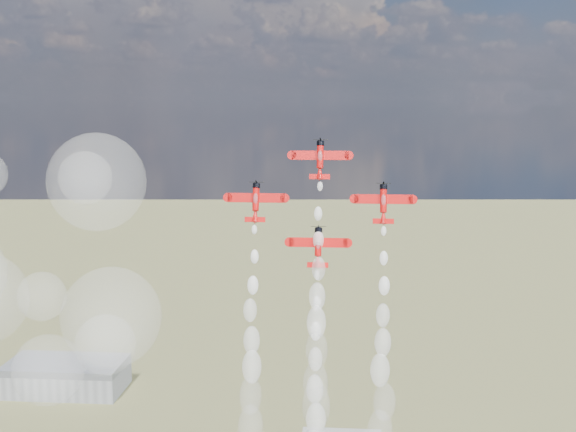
# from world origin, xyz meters

# --- Properties ---
(hangar) EXTENTS (50.00, 28.00, 13.00)m
(hangar) POSITION_xyz_m (-120.00, 180.00, 6.50)
(hangar) COLOR gray
(hangar) RESTS_ON ground
(plane_lead) EXTENTS (11.09, 4.78, 7.65)m
(plane_lead) POSITION_xyz_m (-2.60, 12.06, 113.97)
(plane_lead) COLOR red
(plane_lead) RESTS_ON ground
(plane_left) EXTENTS (11.09, 4.78, 7.65)m
(plane_left) POSITION_xyz_m (-14.85, 9.24, 105.87)
(plane_left) COLOR red
(plane_left) RESTS_ON ground
(plane_right) EXTENTS (11.09, 4.78, 7.65)m
(plane_right) POSITION_xyz_m (9.65, 9.24, 105.87)
(plane_right) COLOR red
(plane_right) RESTS_ON ground
(plane_slot) EXTENTS (11.09, 4.78, 7.65)m
(plane_slot) POSITION_xyz_m (-2.60, 6.42, 97.77)
(plane_slot) COLOR red
(plane_slot) RESTS_ON ground
(smoke_trail_lead) EXTENTS (5.14, 16.11, 42.27)m
(smoke_trail_lead) POSITION_xyz_m (-2.47, -0.58, 77.40)
(smoke_trail_lead) COLOR white
(smoke_trail_lead) RESTS_ON plane_lead
(smoke_trail_left) EXTENTS (5.46, 16.62, 42.94)m
(smoke_trail_left) POSITION_xyz_m (-14.59, -3.51, 69.21)
(smoke_trail_left) COLOR white
(smoke_trail_left) RESTS_ON plane_left
(smoke_trail_right) EXTENTS (5.55, 16.57, 43.02)m
(smoke_trail_right) POSITION_xyz_m (9.70, -3.48, 69.13)
(smoke_trail_right) COLOR white
(smoke_trail_right) RESTS_ON plane_right
(drifted_smoke_cloud) EXTENTS (56.24, 38.53, 60.93)m
(drifted_smoke_cloud) POSITION_xyz_m (-64.43, 22.85, 87.26)
(drifted_smoke_cloud) COLOR white
(drifted_smoke_cloud) RESTS_ON ground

